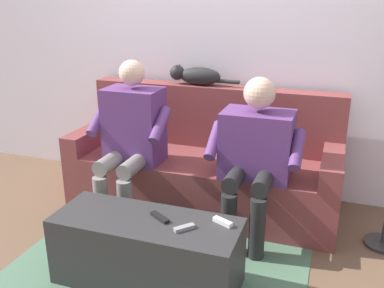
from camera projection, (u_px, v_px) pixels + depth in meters
The scene contains 11 objects.
ground_plane at pixel (169, 252), 2.73m from camera, with size 8.00×8.00×0.00m, color brown.
back_wall at pixel (222, 23), 3.30m from camera, with size 4.81×0.06×2.68m, color silver.
couch at pixel (205, 166), 3.29m from camera, with size 1.99×0.74×0.88m.
coffee_table at pixel (147, 251), 2.39m from camera, with size 1.03×0.40×0.40m.
person_left_seated at pixel (255, 150), 2.77m from camera, with size 0.61×0.54×1.07m.
person_right_seated at pixel (131, 133), 3.02m from camera, with size 0.55×0.54×1.13m.
cat_on_backrest at pixel (195, 75), 3.33m from camera, with size 0.56×0.13×0.15m.
remote_white at pixel (223, 222), 2.27m from camera, with size 0.12×0.03×0.02m, color white.
remote_black at pixel (160, 217), 2.33m from camera, with size 0.14×0.03×0.02m, color black.
remote_gray at pixel (184, 228), 2.22m from camera, with size 0.11×0.03×0.02m, color gray.
floor_rug at pixel (157, 268), 2.57m from camera, with size 1.73×1.38×0.01m, color #4C7056.
Camera 1 is at (-0.92, 2.77, 1.55)m, focal length 40.12 mm.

